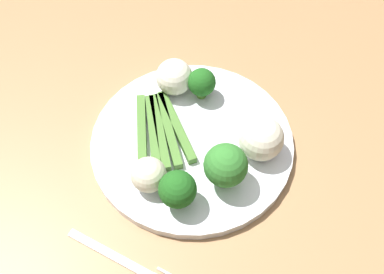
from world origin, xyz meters
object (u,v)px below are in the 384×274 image
at_px(plate, 192,142).
at_px(fork, 128,264).
at_px(broccoli_near_center, 226,166).
at_px(cauliflower_mid, 173,77).
at_px(broccoli_right, 202,83).
at_px(asparagus_bundle, 159,130).
at_px(broccoli_left, 178,190).
at_px(cauliflower_back, 149,175).
at_px(dining_table, 148,201).
at_px(cauliflower_front_left, 261,138).

height_order(plate, fork, plate).
relative_size(broccoli_near_center, cauliflower_mid, 1.26).
relative_size(plate, broccoli_right, 5.60).
relative_size(plate, asparagus_bundle, 2.04).
distance_m(broccoli_left, fork, 0.11).
height_order(broccoli_left, cauliflower_back, broccoli_left).
distance_m(broccoli_near_center, broccoli_right, 0.15).
bearing_deg(fork, dining_table, 114.50).
distance_m(broccoli_near_center, cauliflower_mid, 0.18).
bearing_deg(plate, cauliflower_front_left, 96.41).
height_order(dining_table, cauliflower_front_left, cauliflower_front_left).
height_order(asparagus_bundle, broccoli_left, broccoli_left).
bearing_deg(broccoli_right, fork, -1.54).
height_order(broccoli_right, cauliflower_front_left, cauliflower_front_left).
bearing_deg(broccoli_left, broccoli_near_center, 135.19).
bearing_deg(broccoli_right, broccoli_left, 8.25).
relative_size(cauliflower_back, fork, 0.28).
height_order(dining_table, asparagus_bundle, asparagus_bundle).
bearing_deg(dining_table, cauliflower_mid, -178.89).
bearing_deg(broccoli_left, plate, -171.85).
relative_size(plate, broccoli_left, 4.87).
bearing_deg(dining_table, fork, 15.16).
bearing_deg(broccoli_near_center, broccoli_left, -44.81).
relative_size(cauliflower_front_left, cauliflower_mid, 1.11).
xyz_separation_m(broccoli_left, cauliflower_mid, (-0.18, -0.07, -0.01)).
bearing_deg(broccoli_left, cauliflower_mid, -158.20).
relative_size(broccoli_right, cauliflower_back, 1.09).
bearing_deg(cauliflower_front_left, fork, -29.37).
distance_m(broccoli_right, cauliflower_back, 0.17).
height_order(asparagus_bundle, broccoli_right, broccoli_right).
distance_m(dining_table, fork, 0.17).
distance_m(dining_table, plate, 0.14).
xyz_separation_m(cauliflower_mid, cauliflower_back, (0.16, 0.03, -0.00)).
bearing_deg(broccoli_left, fork, -19.91).
bearing_deg(broccoli_left, dining_table, -119.54).
xyz_separation_m(plate, broccoli_near_center, (0.05, 0.06, 0.05)).
height_order(broccoli_right, cauliflower_back, broccoli_right).
bearing_deg(broccoli_near_center, cauliflower_back, -69.42).
xyz_separation_m(asparagus_bundle, cauliflower_back, (0.08, 0.02, 0.02)).
distance_m(plate, cauliflower_front_left, 0.10).
height_order(asparagus_bundle, fork, asparagus_bundle).
relative_size(plate, broccoli_near_center, 4.13).
bearing_deg(cauliflower_back, cauliflower_mid, -170.74).
distance_m(dining_table, broccoli_right, 0.21).
relative_size(asparagus_bundle, cauliflower_mid, 2.56).
bearing_deg(cauliflower_mid, asparagus_bundle, 6.57).
height_order(asparagus_bundle, cauliflower_mid, cauliflower_mid).
xyz_separation_m(asparagus_bundle, broccoli_near_center, (0.05, 0.11, 0.03)).
bearing_deg(broccoli_right, asparagus_bundle, -22.90).
relative_size(asparagus_bundle, fork, 0.84).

